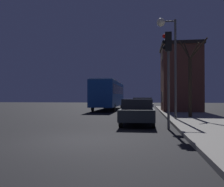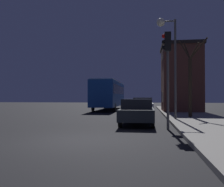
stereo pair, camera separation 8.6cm
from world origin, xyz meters
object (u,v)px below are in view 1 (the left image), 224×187
at_px(bare_tree, 190,79).
at_px(traffic_light, 168,60).
at_px(car_mid_lane, 143,106).
at_px(bus, 109,93).
at_px(car_near_lane, 138,111).
at_px(streetlamp, 167,43).

bearing_deg(bare_tree, traffic_light, -109.07).
height_order(traffic_light, bare_tree, bare_tree).
height_order(bare_tree, car_mid_lane, bare_tree).
distance_m(bus, car_near_lane, 16.51).
bearing_deg(bus, streetlamp, -66.76).
distance_m(traffic_light, bare_tree, 6.19).
bearing_deg(bare_tree, streetlamp, -135.77).
bearing_deg(bare_tree, bus, 122.12).
bearing_deg(bare_tree, car_near_lane, -130.97).
bearing_deg(traffic_light, car_near_lane, 129.08).
bearing_deg(car_near_lane, streetlamp, 52.76).
xyz_separation_m(traffic_light, car_near_lane, (-1.47, 1.81, -2.53)).
xyz_separation_m(bare_tree, car_near_lane, (-3.49, -4.02, -2.04)).
xyz_separation_m(streetlamp, bus, (-5.83, 13.58, -2.96)).
bearing_deg(traffic_light, car_mid_lane, 97.86).
height_order(streetlamp, bare_tree, streetlamp).
bearing_deg(streetlamp, traffic_light, -94.66).
xyz_separation_m(traffic_light, bus, (-5.49, 17.78, -1.24)).
bearing_deg(car_near_lane, bare_tree, 49.03).
height_order(traffic_light, car_mid_lane, traffic_light).
relative_size(streetlamp, bare_tree, 1.17).
relative_size(streetlamp, car_near_lane, 1.44).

